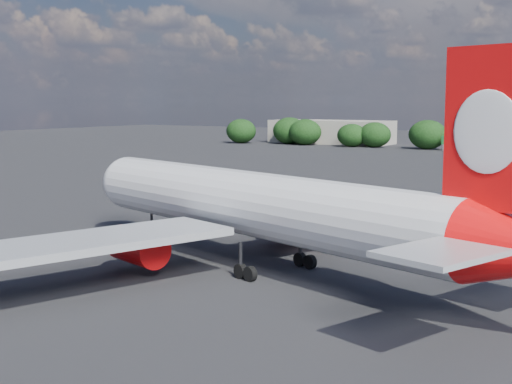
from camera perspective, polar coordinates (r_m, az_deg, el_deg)
The scene contains 4 objects.
ground at distance 103.46m, azimuth 6.51°, elevation -0.93°, with size 500.00×500.00×0.00m, color black.
qantas_airliner at distance 61.19m, azimuth 1.04°, elevation -1.34°, with size 54.45×52.27×18.17m.
terminal_building at distance 249.76m, azimuth 6.04°, elevation 4.81°, with size 42.00×16.00×8.00m.
highway_sign at distance 217.85m, azimuth 15.38°, elevation 3.99°, with size 6.00×0.30×4.50m.
Camera 1 is at (43.71, -32.61, 14.74)m, focal length 50.00 mm.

